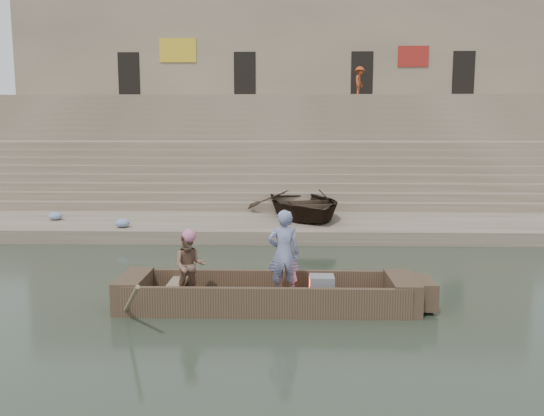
{
  "coord_description": "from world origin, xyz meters",
  "views": [
    {
      "loc": [
        0.56,
        -9.57,
        3.37
      ],
      "look_at": [
        0.19,
        3.97,
        1.4
      ],
      "focal_mm": 36.19,
      "sensor_mm": 36.0,
      "label": 1
    }
  ],
  "objects_px": {
    "television": "(321,286)",
    "pedestrian": "(360,81)",
    "beached_rowboat": "(303,203)",
    "standing_man": "(284,254)",
    "main_rowboat": "(267,301)",
    "rowing_man": "(190,266)"
  },
  "relations": [
    {
      "from": "television",
      "to": "pedestrian",
      "type": "xyz_separation_m",
      "value": [
        3.46,
        21.99,
        5.61
      ]
    },
    {
      "from": "rowing_man",
      "to": "beached_rowboat",
      "type": "bearing_deg",
      "value": 66.55
    },
    {
      "from": "standing_man",
      "to": "beached_rowboat",
      "type": "xyz_separation_m",
      "value": [
        0.6,
        8.26,
        -0.18
      ]
    },
    {
      "from": "standing_man",
      "to": "beached_rowboat",
      "type": "bearing_deg",
      "value": -98.92
    },
    {
      "from": "main_rowboat",
      "to": "pedestrian",
      "type": "xyz_separation_m",
      "value": [
        4.49,
        21.99,
        5.92
      ]
    },
    {
      "from": "rowing_man",
      "to": "beached_rowboat",
      "type": "relative_size",
      "value": 0.27
    },
    {
      "from": "rowing_man",
      "to": "pedestrian",
      "type": "height_order",
      "value": "pedestrian"
    },
    {
      "from": "standing_man",
      "to": "pedestrian",
      "type": "xyz_separation_m",
      "value": [
        4.17,
        22.02,
        4.98
      ]
    },
    {
      "from": "standing_man",
      "to": "rowing_man",
      "type": "height_order",
      "value": "standing_man"
    },
    {
      "from": "standing_man",
      "to": "pedestrian",
      "type": "relative_size",
      "value": 1.0
    },
    {
      "from": "main_rowboat",
      "to": "beached_rowboat",
      "type": "distance_m",
      "value": 8.33
    },
    {
      "from": "main_rowboat",
      "to": "television",
      "type": "xyz_separation_m",
      "value": [
        1.03,
        0.0,
        0.31
      ]
    },
    {
      "from": "standing_man",
      "to": "pedestrian",
      "type": "height_order",
      "value": "pedestrian"
    },
    {
      "from": "television",
      "to": "beached_rowboat",
      "type": "xyz_separation_m",
      "value": [
        -0.11,
        8.24,
        0.45
      ]
    },
    {
      "from": "beached_rowboat",
      "to": "pedestrian",
      "type": "height_order",
      "value": "pedestrian"
    },
    {
      "from": "television",
      "to": "pedestrian",
      "type": "bearing_deg",
      "value": 81.06
    },
    {
      "from": "standing_man",
      "to": "rowing_man",
      "type": "relative_size",
      "value": 1.33
    },
    {
      "from": "pedestrian",
      "to": "television",
      "type": "bearing_deg",
      "value": -170.01
    },
    {
      "from": "main_rowboat",
      "to": "standing_man",
      "type": "height_order",
      "value": "standing_man"
    },
    {
      "from": "standing_man",
      "to": "television",
      "type": "bearing_deg",
      "value": 176.94
    },
    {
      "from": "main_rowboat",
      "to": "standing_man",
      "type": "bearing_deg",
      "value": -3.84
    },
    {
      "from": "rowing_man",
      "to": "television",
      "type": "relative_size",
      "value": 2.72
    }
  ]
}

